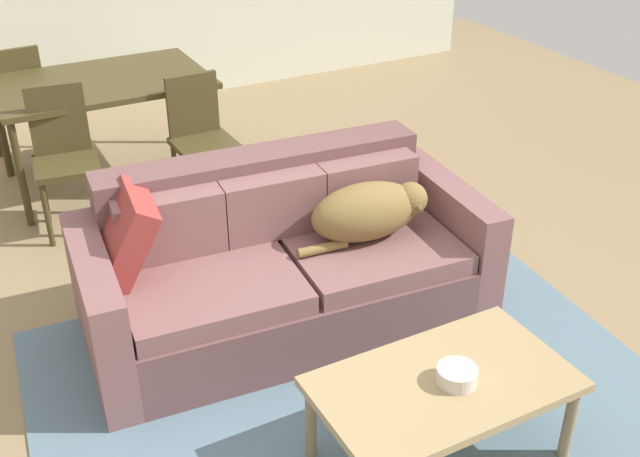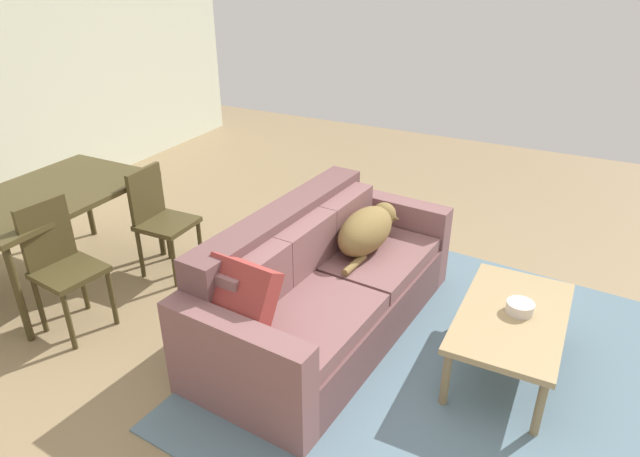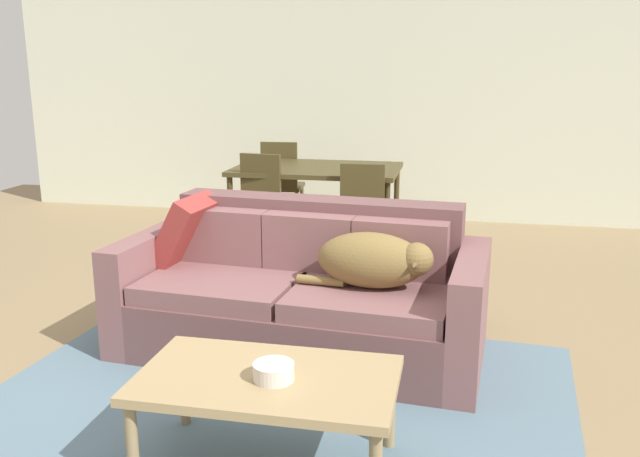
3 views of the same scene
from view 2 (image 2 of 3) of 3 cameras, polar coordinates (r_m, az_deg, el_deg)
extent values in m
plane|color=#907854|center=(3.82, 3.03, -12.76)|extent=(10.00, 10.00, 0.00)
cube|color=slate|center=(3.82, 12.89, -13.49)|extent=(3.14, 2.89, 0.01)
cube|color=brown|center=(3.94, 0.80, -8.16)|extent=(1.85, 1.11, 0.36)
cube|color=#7D5353|center=(3.50, -2.99, -8.59)|extent=(0.94, 1.00, 0.11)
cube|color=#7D5353|center=(4.14, 4.01, -2.51)|extent=(0.94, 1.00, 0.11)
cube|color=brown|center=(3.86, -3.80, -0.60)|extent=(1.79, 0.39, 0.40)
cube|color=#7D5353|center=(3.39, -6.55, -5.51)|extent=(0.56, 0.20, 0.33)
cube|color=#7D5353|center=(3.78, -1.43, -1.73)|extent=(0.56, 0.20, 0.33)
cube|color=#7D5353|center=(4.20, 2.69, 1.33)|extent=(0.56, 0.20, 0.33)
cube|color=#7D5353|center=(3.22, -8.42, -14.29)|extent=(0.24, 0.98, 0.66)
cube|color=#7D5353|center=(4.60, 7.08, -0.64)|extent=(0.24, 0.98, 0.66)
ellipsoid|color=olive|center=(4.01, 4.68, -0.23)|extent=(0.62, 0.35, 0.31)
sphere|color=olive|center=(4.19, 6.55, 1.44)|extent=(0.18, 0.18, 0.18)
cone|color=brown|center=(4.17, 7.56, 1.07)|extent=(0.09, 0.11, 0.08)
cylinder|color=olive|center=(3.83, 3.53, -3.68)|extent=(0.27, 0.07, 0.05)
cube|color=maroon|center=(3.20, -8.44, -7.24)|extent=(0.37, 0.47, 0.45)
cube|color=tan|center=(3.66, 19.07, -8.51)|extent=(1.07, 0.62, 0.04)
cylinder|color=#8F7851|center=(3.40, 21.51, -16.77)|extent=(0.05, 0.05, 0.39)
cylinder|color=#8F7851|center=(4.17, 23.29, -8.15)|extent=(0.05, 0.05, 0.39)
cylinder|color=#8F7851|center=(3.43, 12.72, -14.74)|extent=(0.05, 0.05, 0.39)
cylinder|color=#8F7851|center=(4.20, 16.30, -6.63)|extent=(0.05, 0.05, 0.39)
cylinder|color=silver|center=(3.66, 19.77, -7.60)|extent=(0.17, 0.17, 0.07)
cube|color=#443A1D|center=(4.73, -26.08, 3.16)|extent=(1.45, 0.95, 0.04)
cylinder|color=#3A3119|center=(4.24, -28.43, -6.02)|extent=(0.05, 0.05, 0.73)
cylinder|color=#3A3119|center=(4.98, -16.20, 1.15)|extent=(0.05, 0.05, 0.73)
cylinder|color=#3A3119|center=(5.56, -22.71, 2.83)|extent=(0.05, 0.05, 0.73)
cube|color=#443A1D|center=(4.17, -24.25, -4.09)|extent=(0.45, 0.45, 0.04)
cube|color=#443A1D|center=(4.20, -26.22, -0.41)|extent=(0.36, 0.08, 0.46)
cylinder|color=#3D341A|center=(4.09, -24.27, -8.69)|extent=(0.04, 0.04, 0.44)
cylinder|color=#3D341A|center=(4.23, -20.48, -6.67)|extent=(0.04, 0.04, 0.44)
cylinder|color=#3D341A|center=(4.35, -26.73, -7.02)|extent=(0.04, 0.04, 0.44)
cylinder|color=#3D341A|center=(4.48, -23.09, -5.18)|extent=(0.04, 0.04, 0.44)
cube|color=#443A1D|center=(4.65, -15.34, 0.47)|extent=(0.41, 0.41, 0.04)
cube|color=#443A1D|center=(4.67, -17.38, 3.43)|extent=(0.36, 0.05, 0.42)
cylinder|color=#3D341A|center=(4.54, -14.70, -3.43)|extent=(0.04, 0.04, 0.43)
cylinder|color=#3D341A|center=(4.77, -12.15, -1.60)|extent=(0.04, 0.04, 0.43)
cylinder|color=#3D341A|center=(4.75, -17.88, -2.48)|extent=(0.04, 0.04, 0.43)
cylinder|color=#3D341A|center=(4.97, -15.29, -0.78)|extent=(0.04, 0.04, 0.43)
camera|label=1|loc=(2.22, 79.06, 8.33)|focal=43.30mm
camera|label=3|loc=(4.43, 56.42, 4.87)|focal=37.69mm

